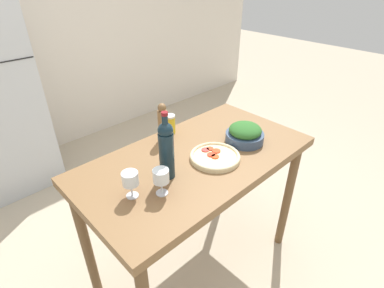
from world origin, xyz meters
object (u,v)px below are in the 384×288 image
(salad_bowl, at_px, (245,134))
(salt_canister, at_px, (170,124))
(wine_glass_far, at_px, (130,180))
(pepper_mill, at_px, (163,123))
(wine_bottle, at_px, (166,149))
(wine_glass_near, at_px, (161,177))
(homemade_pizza, at_px, (215,157))

(salad_bowl, distance_m, salt_canister, 0.45)
(wine_glass_far, xyz_separation_m, pepper_mill, (0.42, 0.29, 0.02))
(wine_bottle, distance_m, salt_canister, 0.45)
(wine_glass_near, xyz_separation_m, salad_bowl, (0.64, 0.03, -0.04))
(wine_glass_near, relative_size, homemade_pizza, 0.48)
(wine_glass_far, bearing_deg, salad_bowl, -3.90)
(wine_bottle, bearing_deg, salt_canister, 47.99)
(wine_bottle, bearing_deg, homemade_pizza, -11.93)
(wine_bottle, height_order, salt_canister, wine_bottle)
(wine_bottle, distance_m, pepper_mill, 0.36)
(wine_glass_far, bearing_deg, salt_canister, 33.17)
(wine_glass_near, bearing_deg, salt_canister, 45.87)
(wine_bottle, relative_size, wine_glass_far, 2.68)
(pepper_mill, relative_size, homemade_pizza, 0.87)
(wine_bottle, height_order, pepper_mill, wine_bottle)
(wine_glass_far, xyz_separation_m, salad_bowl, (0.75, -0.05, -0.04))
(salad_bowl, xyz_separation_m, salt_canister, (-0.25, 0.38, 0.01))
(wine_glass_near, bearing_deg, wine_glass_far, 144.51)
(salad_bowl, bearing_deg, salt_canister, 122.90)
(pepper_mill, distance_m, salad_bowl, 0.48)
(pepper_mill, bearing_deg, homemade_pizza, -78.22)
(wine_glass_far, bearing_deg, wine_bottle, 1.12)
(wine_glass_near, distance_m, wine_glass_far, 0.13)
(salad_bowl, xyz_separation_m, homemade_pizza, (-0.26, -0.00, -0.04))
(wine_glass_far, bearing_deg, wine_glass_near, -35.49)
(wine_glass_near, relative_size, salt_canister, 1.08)
(homemade_pizza, distance_m, salt_canister, 0.39)
(homemade_pizza, bearing_deg, wine_glass_near, -176.59)
(wine_glass_far, bearing_deg, homemade_pizza, -6.39)
(wine_glass_near, relative_size, wine_glass_far, 1.00)
(wine_glass_near, height_order, wine_glass_far, same)
(wine_bottle, xyz_separation_m, pepper_mill, (0.21, 0.29, -0.05))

